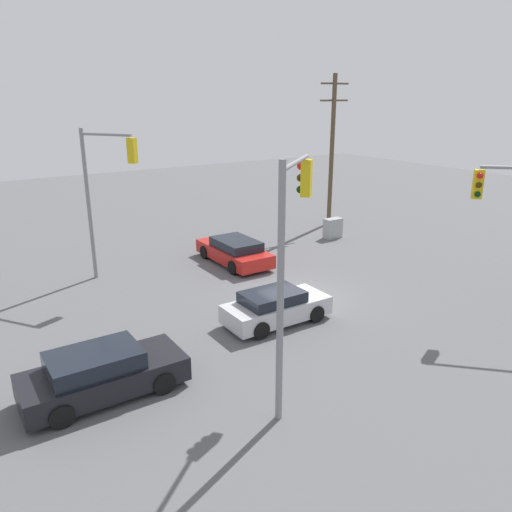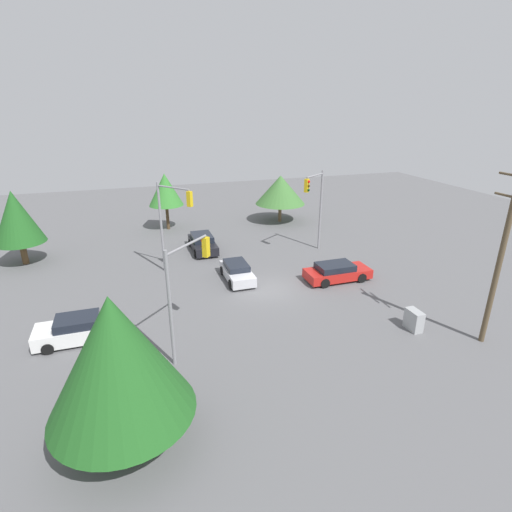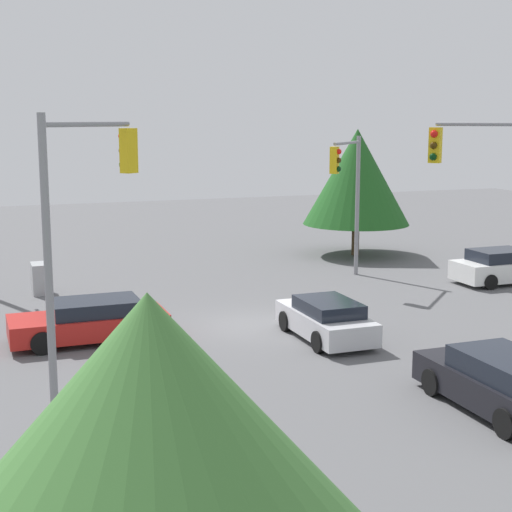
% 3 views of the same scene
% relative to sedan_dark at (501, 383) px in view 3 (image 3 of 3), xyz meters
% --- Properties ---
extents(ground_plane, '(80.00, 80.00, 0.00)m').
position_rel_sedan_dark_xyz_m(ground_plane, '(9.19, 2.89, -0.68)').
color(ground_plane, '#5B5B5E').
extents(sedan_dark, '(4.57, 2.02, 1.41)m').
position_rel_sedan_dark_xyz_m(sedan_dark, '(0.00, 0.00, 0.00)').
color(sedan_dark, black).
rests_on(sedan_dark, ground_plane).
extents(sedan_white, '(1.99, 4.04, 1.41)m').
position_rel_sedan_dark_xyz_m(sedan_white, '(11.99, -9.24, -0.00)').
color(sedan_white, silver).
rests_on(sedan_white, ground_plane).
extents(sedan_silver, '(4.08, 1.85, 1.27)m').
position_rel_sedan_dark_xyz_m(sedan_silver, '(6.92, 1.21, -0.06)').
color(sedan_silver, silver).
rests_on(sedan_silver, ground_plane).
extents(sedan_red, '(2.06, 4.73, 1.30)m').
position_rel_sedan_dark_xyz_m(sedan_red, '(9.24, 8.09, -0.04)').
color(sedan_red, red).
rests_on(sedan_red, ground_plane).
extents(traffic_signal_main, '(2.58, 2.56, 6.02)m').
position_rel_sedan_dark_xyz_m(traffic_signal_main, '(14.76, -3.51, 3.42)').
color(traffic_signal_main, gray).
rests_on(traffic_signal_main, ground_plane).
extents(traffic_signal_cross, '(1.81, 2.41, 6.88)m').
position_rel_sedan_dark_xyz_m(traffic_signal_cross, '(3.24, 9.07, 3.92)').
color(traffic_signal_cross, gray).
rests_on(traffic_signal_cross, ground_plane).
extents(traffic_signal_aux, '(2.55, 2.22, 6.85)m').
position_rel_sedan_dark_xyz_m(traffic_signal_aux, '(4.42, -2.91, 3.93)').
color(traffic_signal_aux, gray).
rests_on(traffic_signal_aux, ground_plane).
extents(electrical_cabinet, '(1.10, 0.58, 1.19)m').
position_rel_sedan_dark_xyz_m(electrical_cabinet, '(16.65, 8.93, -0.09)').
color(electrical_cabinet, '#9EA0A3').
rests_on(electrical_cabinet, ground_plane).
extents(tree_far, '(5.29, 5.29, 4.99)m').
position_rel_sedan_dark_xyz_m(tree_far, '(-6.51, 9.74, 2.79)').
color(tree_far, brown).
rests_on(tree_far, ground_plane).
extents(tree_left, '(5.27, 5.27, 6.25)m').
position_rel_sedan_dark_xyz_m(tree_left, '(20.18, -6.73, 3.22)').
color(tree_left, '#4C3823').
rests_on(tree_left, ground_plane).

